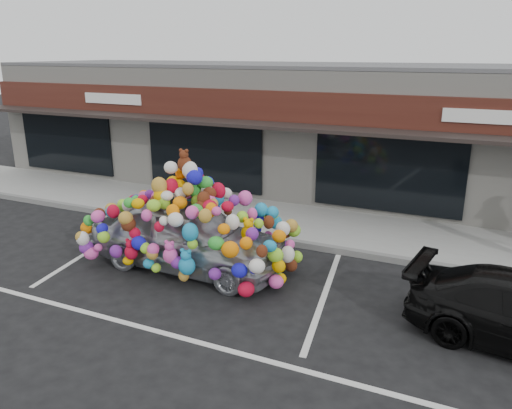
% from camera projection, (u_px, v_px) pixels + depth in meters
% --- Properties ---
extents(ground, '(90.00, 90.00, 0.00)m').
position_uv_depth(ground, '(199.00, 275.00, 11.00)').
color(ground, black).
rests_on(ground, ground).
extents(shop_building, '(24.00, 7.20, 4.31)m').
position_uv_depth(shop_building, '(319.00, 127.00, 17.70)').
color(shop_building, beige).
rests_on(shop_building, ground).
extents(sidewalk, '(26.00, 3.00, 0.15)m').
position_uv_depth(sidewalk, '(270.00, 219.00, 14.45)').
color(sidewalk, gray).
rests_on(sidewalk, ground).
extents(kerb, '(26.00, 0.18, 0.16)m').
position_uv_depth(kerb, '(248.00, 236.00, 13.15)').
color(kerb, slate).
rests_on(kerb, ground).
extents(parking_stripe_left, '(0.73, 4.37, 0.01)m').
position_uv_depth(parking_stripe_left, '(93.00, 249.00, 12.44)').
color(parking_stripe_left, silver).
rests_on(parking_stripe_left, ground).
extents(parking_stripe_mid, '(0.73, 4.37, 0.01)m').
position_uv_depth(parking_stripe_mid, '(324.00, 296.00, 10.06)').
color(parking_stripe_mid, silver).
rests_on(parking_stripe_mid, ground).
extents(lane_line, '(14.00, 0.12, 0.01)m').
position_uv_depth(lane_line, '(232.00, 351.00, 8.21)').
color(lane_line, silver).
rests_on(lane_line, ground).
extents(toy_car, '(3.27, 4.88, 2.82)m').
position_uv_depth(toy_car, '(188.00, 228.00, 11.15)').
color(toy_car, '#9A9FA4').
rests_on(toy_car, ground).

